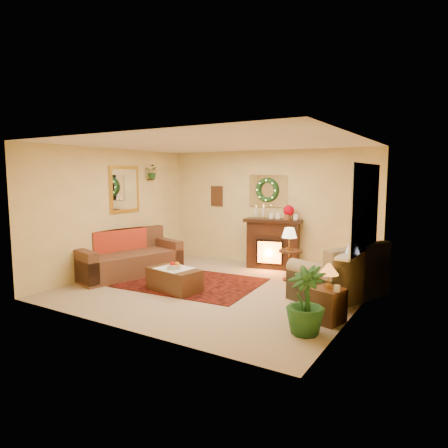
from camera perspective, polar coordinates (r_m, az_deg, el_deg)
The scene contains 31 objects.
floor at distance 7.35m, azimuth -1.44°, elevation -9.22°, with size 5.00×5.00×0.00m, color beige.
ceiling at distance 7.08m, azimuth -1.50°, elevation 11.42°, with size 5.00×5.00×0.00m, color white.
wall_back at distance 9.07m, azimuth 6.27°, elevation 2.19°, with size 5.00×5.00×0.00m, color #EFD88C.
wall_front at distance 5.37m, azimuth -14.61°, elevation -1.29°, with size 5.00×5.00×0.00m, color #EFD88C.
wall_left at distance 8.71m, azimuth -15.44°, elevation 1.78°, with size 4.50×4.50×0.00m, color #EFD88C.
wall_right at distance 6.13m, azimuth 18.58°, elevation -0.43°, with size 4.50×4.50×0.00m, color #EFD88C.
area_rug at distance 7.75m, azimuth -4.64°, elevation -8.35°, with size 2.51×1.88×0.01m, color #3A0F04.
sofa at distance 8.45m, azimuth -13.49°, elevation -4.28°, with size 0.94×2.13×0.92m, color brown.
red_throw at distance 8.57m, azimuth -12.95°, elevation -3.93°, with size 0.76×1.23×0.02m, color #BA310B.
fireplace at distance 8.87m, azimuth 7.04°, elevation -2.81°, with size 1.13×0.36×1.03m, color black.
poinsettia at distance 8.64m, azimuth 9.24°, elevation 1.91°, with size 0.23×0.23×0.23m, color #C70014.
mantel_candle_a at distance 8.96m, azimuth 4.62°, elevation 1.89°, with size 0.07×0.07×0.20m, color white.
mantel_candle_b at distance 8.87m, azimuth 5.67°, elevation 1.83°, with size 0.06×0.06×0.19m, color white.
mantel_mirror at distance 9.02m, azimuth 6.24°, elevation 4.71°, with size 0.92×0.02×0.72m, color white.
wreath at distance 8.99m, azimuth 6.14°, elevation 4.83°, with size 0.55×0.55×0.11m, color #194719.
wall_art at distance 9.68m, azimuth -1.04°, elevation 4.01°, with size 0.32×0.03×0.48m, color #381E11.
gold_mirror at distance 8.88m, azimuth -14.03°, elevation 4.83°, with size 0.03×0.84×1.00m, color gold.
hanging_plant at distance 9.32m, azimuth -10.16°, elevation 6.38°, with size 0.33×0.28×0.36m, color #194719.
loveseat at distance 7.07m, azimuth 16.10°, elevation -6.64°, with size 0.93×1.60×0.93m, color gray.
window_frame at distance 6.64m, azimuth 19.60°, elevation 2.25°, with size 0.03×1.86×1.36m, color white.
window_glass at distance 6.64m, azimuth 19.47°, elevation 2.25°, with size 0.02×1.70×1.22m, color black.
window_sill at distance 6.75m, azimuth 18.49°, elevation -3.46°, with size 0.22×1.86×0.04m, color white.
mini_tree at distance 6.29m, azimuth 17.91°, elevation -2.61°, with size 0.21×0.21×0.32m, color white.
sill_plant at distance 7.36m, azimuth 19.51°, elevation -0.96°, with size 0.28×0.23×0.52m, color #1F5B22.
side_table_round at distance 7.94m, azimuth 9.46°, elevation -5.67°, with size 0.46×0.46×0.60m, color black.
lamp_cream at distance 7.85m, azimuth 9.31°, elevation -1.70°, with size 0.29×0.29×0.45m, color #FFECAB.
end_table_square at distance 5.86m, azimuth 14.58°, elevation -10.94°, with size 0.40×0.40×0.49m, color #3D1F18.
lamp_tiffany at distance 5.75m, azimuth 14.74°, elevation -6.39°, with size 0.28×0.28×0.40m, color orange.
coffee_table at distance 7.22m, azimuth -7.13°, elevation -7.84°, with size 0.96×0.53×0.40m, color black.
fruit_bowl at distance 7.13m, azimuth -7.11°, elevation -6.06°, with size 0.26×0.26×0.06m, color silver.
floor_palm at distance 5.34m, azimuth 11.57°, elevation -10.63°, with size 1.50×1.50×2.67m, color #1A5D1F.
Camera 1 is at (3.83, -5.93, 2.05)m, focal length 32.00 mm.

